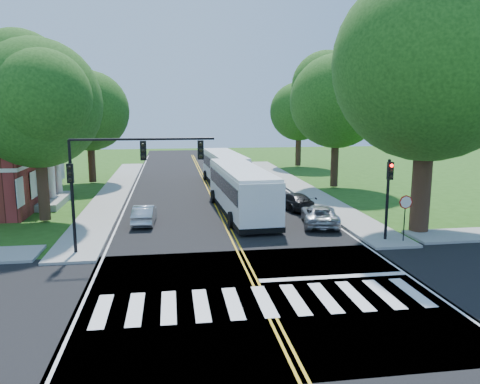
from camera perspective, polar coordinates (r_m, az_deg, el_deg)
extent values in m
plane|color=#244D13|center=(18.73, 2.67, -12.57)|extent=(140.00, 140.00, 0.00)
cube|color=black|center=(35.84, -2.88, -1.51)|extent=(14.00, 96.00, 0.01)
cube|color=black|center=(18.73, 2.67, -12.56)|extent=(60.00, 12.00, 0.01)
cube|color=gold|center=(39.75, -3.45, -0.34)|extent=(0.36, 70.00, 0.01)
cube|color=silver|center=(39.75, -13.26, -0.60)|extent=(0.12, 70.00, 0.01)
cube|color=silver|center=(40.89, 6.08, -0.09)|extent=(0.12, 70.00, 0.01)
cube|color=silver|center=(18.27, 2.98, -13.12)|extent=(12.60, 3.00, 0.01)
cube|color=silver|center=(21.05, 11.35, -10.10)|extent=(6.60, 0.40, 0.01)
cube|color=gray|center=(42.83, -14.94, 0.17)|extent=(2.60, 40.00, 0.15)
cube|color=gray|center=(44.12, 7.00, 0.73)|extent=(2.60, 40.00, 0.15)
cylinder|color=#352015|center=(29.08, 21.28, 1.38)|extent=(1.10, 1.10, 6.00)
sphere|color=#326F20|center=(28.90, 22.13, 14.24)|extent=(10.80, 10.80, 10.80)
cylinder|color=#352015|center=(32.33, -22.92, 1.01)|extent=(0.70, 0.70, 4.80)
sphere|color=#326F20|center=(31.99, -23.54, 9.88)|extent=(8.00, 8.00, 8.00)
cylinder|color=#352015|center=(47.81, -17.64, 3.80)|extent=(0.70, 0.70, 4.40)
sphere|color=#326F20|center=(47.56, -17.94, 9.40)|extent=(7.60, 7.60, 7.60)
cylinder|color=#352015|center=(43.81, 11.46, 3.93)|extent=(0.70, 0.70, 5.00)
sphere|color=#326F20|center=(43.57, 11.71, 10.78)|extent=(8.40, 8.40, 8.40)
cylinder|color=#352015|center=(59.32, 7.12, 5.33)|extent=(0.70, 0.70, 4.40)
sphere|color=#326F20|center=(59.12, 7.21, 9.72)|extent=(7.20, 7.20, 7.20)
cube|color=silver|center=(38.13, -22.22, 5.13)|extent=(1.40, 6.00, 0.45)
cube|color=gray|center=(38.66, -21.81, -1.00)|extent=(1.80, 6.00, 0.50)
cylinder|color=silver|center=(36.26, -22.78, 1.21)|extent=(0.50, 0.50, 4.20)
cylinder|color=silver|center=(38.37, -21.99, 1.71)|extent=(0.50, 0.50, 4.20)
cylinder|color=silver|center=(40.49, -21.28, 2.16)|extent=(0.50, 0.50, 4.20)
cylinder|color=black|center=(24.40, -19.69, -1.75)|extent=(0.16, 0.16, 4.60)
cube|color=black|center=(23.98, -20.00, 2.15)|extent=(0.30, 0.22, 0.95)
sphere|color=black|center=(23.81, -20.10, 2.82)|extent=(0.18, 0.18, 0.18)
cylinder|color=black|center=(23.53, -11.73, 6.33)|extent=(7.00, 0.12, 0.12)
cube|color=black|center=(23.42, -11.71, 4.96)|extent=(0.30, 0.22, 0.95)
cube|color=black|center=(23.43, -4.83, 5.14)|extent=(0.30, 0.22, 0.95)
cylinder|color=black|center=(26.60, 17.51, -0.91)|extent=(0.16, 0.16, 4.40)
cube|color=black|center=(26.22, 17.84, 2.47)|extent=(0.30, 0.22, 0.95)
sphere|color=#FF0A05|center=(26.06, 18.01, 3.08)|extent=(0.18, 0.18, 0.18)
cylinder|color=black|center=(26.75, 19.40, -3.36)|extent=(0.06, 0.06, 2.20)
cylinder|color=#A50A07|center=(26.51, 19.56, -1.17)|extent=(0.76, 0.04, 0.76)
cube|color=white|center=(32.35, 0.14, 0.18)|extent=(3.24, 12.49, 2.89)
cube|color=black|center=(32.26, 0.14, 1.10)|extent=(3.27, 11.63, 1.00)
cube|color=black|center=(38.36, -1.68, 2.30)|extent=(2.57, 0.22, 1.68)
cube|color=orange|center=(38.24, -1.69, 3.71)|extent=(1.79, 0.18, 0.34)
cube|color=black|center=(32.59, 0.14, -2.03)|extent=(3.30, 12.60, 0.31)
cube|color=white|center=(32.12, 0.14, 2.82)|extent=(3.17, 12.12, 0.23)
cylinder|color=black|center=(36.76, 0.98, -0.39)|extent=(0.38, 1.02, 1.01)
cylinder|color=black|center=(36.30, -3.23, -0.54)|extent=(0.38, 1.02, 1.01)
cylinder|color=black|center=(29.28, 4.21, -3.15)|extent=(0.38, 1.02, 1.01)
cylinder|color=black|center=(28.69, -1.06, -3.40)|extent=(0.38, 1.02, 1.01)
cube|color=white|center=(44.36, -1.89, 2.80)|extent=(3.23, 11.97, 2.76)
cube|color=black|center=(44.30, -1.90, 3.44)|extent=(3.25, 11.15, 0.95)
cube|color=black|center=(50.18, -3.07, 4.04)|extent=(2.46, 0.24, 1.61)
cube|color=orange|center=(50.09, -3.08, 5.07)|extent=(1.71, 0.20, 0.32)
cube|color=black|center=(44.54, -1.88, 1.23)|extent=(3.29, 12.08, 0.30)
cube|color=white|center=(44.20, -1.90, 4.64)|extent=(3.16, 11.62, 0.22)
cylinder|color=black|center=(48.56, -1.16, 2.16)|extent=(0.38, 0.98, 0.96)
cylinder|color=black|center=(48.15, -4.22, 2.06)|extent=(0.38, 0.98, 0.96)
cylinder|color=black|center=(41.26, 0.76, 0.74)|extent=(0.38, 0.98, 0.96)
cylinder|color=black|center=(40.78, -2.82, 0.61)|extent=(0.38, 0.98, 0.96)
imported|color=#ADB0B4|center=(30.25, -11.58, -2.68)|extent=(1.48, 3.79, 1.23)
imported|color=#ACAFB3|center=(29.78, 9.69, -2.77)|extent=(3.07, 4.95, 1.28)
imported|color=black|center=(34.14, 6.54, -1.09)|extent=(2.57, 4.47, 1.22)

